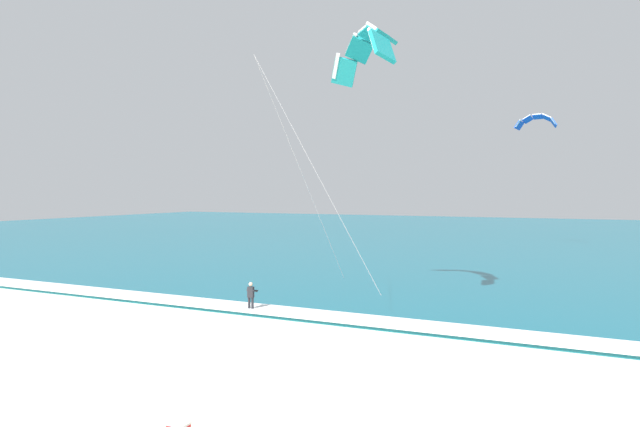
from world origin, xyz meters
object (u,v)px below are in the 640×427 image
at_px(kite_primary, 366,48).
at_px(kite_distant, 537,120).
at_px(surfboard, 251,312).
at_px(kitesurfer, 251,296).

distance_m(kite_primary, kite_distant, 36.84).
height_order(surfboard, kite_distant, kite_distant).
xyz_separation_m(kite_primary, kite_distant, (6.62, 36.24, -0.27)).
bearing_deg(kite_primary, surfboard, -138.96).
bearing_deg(kite_primary, kitesurfer, -139.08).
relative_size(kite_primary, kite_distant, 3.23).
xyz_separation_m(surfboard, kite_primary, (5.05, 4.40, 14.85)).
height_order(surfboard, kite_primary, kite_primary).
xyz_separation_m(kitesurfer, kite_primary, (5.05, 4.38, 13.93)).
height_order(surfboard, kitesurfer, kitesurfer).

